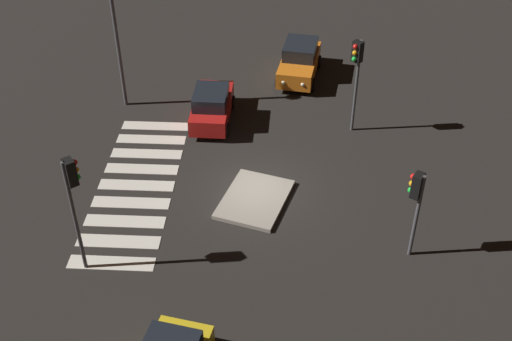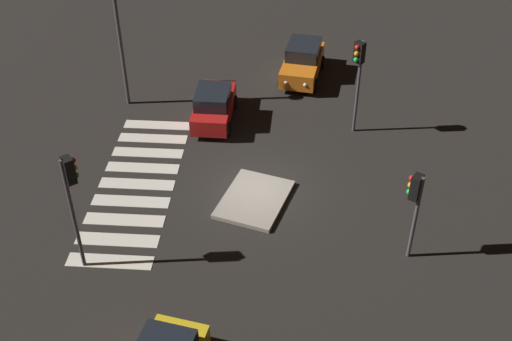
% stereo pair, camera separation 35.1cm
% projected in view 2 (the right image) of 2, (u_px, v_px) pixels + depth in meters
% --- Properties ---
extents(ground_plane, '(80.00, 80.00, 0.00)m').
position_uv_depth(ground_plane, '(256.00, 189.00, 26.90)').
color(ground_plane, black).
extents(traffic_island, '(3.86, 3.31, 0.18)m').
position_uv_depth(traffic_island, '(254.00, 199.00, 26.24)').
color(traffic_island, gray).
rests_on(traffic_island, ground).
extents(car_red, '(4.08, 1.98, 1.76)m').
position_uv_depth(car_red, '(214.00, 105.00, 30.67)').
color(car_red, red).
rests_on(car_red, ground).
extents(car_orange, '(4.47, 2.50, 1.87)m').
position_uv_depth(car_orange, '(303.00, 61.00, 34.15)').
color(car_orange, orange).
rests_on(car_orange, ground).
extents(traffic_light_west, '(0.53, 0.54, 4.66)m').
position_uv_depth(traffic_light_west, '(359.00, 65.00, 28.26)').
color(traffic_light_west, '#47474C').
rests_on(traffic_light_west, ground).
extents(traffic_light_east, '(0.54, 0.53, 4.76)m').
position_uv_depth(traffic_light_east, '(71.00, 187.00, 21.27)').
color(traffic_light_east, '#47474C').
rests_on(traffic_light_east, ground).
extents(traffic_light_north, '(0.54, 0.53, 3.67)m').
position_uv_depth(traffic_light_north, '(415.00, 197.00, 22.16)').
color(traffic_light_north, '#47474C').
rests_on(traffic_light_north, ground).
extents(street_lamp, '(0.56, 0.56, 7.66)m').
position_uv_depth(street_lamp, '(115.00, 5.00, 29.33)').
color(street_lamp, '#47474C').
rests_on(street_lamp, ground).
extents(crosswalk_near, '(9.90, 3.20, 0.02)m').
position_uv_depth(crosswalk_near, '(137.00, 184.00, 27.18)').
color(crosswalk_near, silver).
rests_on(crosswalk_near, ground).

